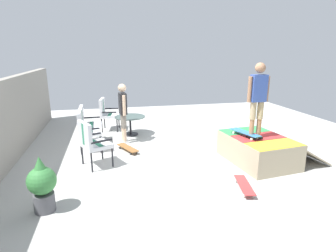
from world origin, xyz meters
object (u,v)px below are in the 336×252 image
person_skater (258,96)px  potted_plant (42,184)px  skateboard_by_bench (128,148)px  skateboard_spare (244,185)px  patio_chair_near_house (106,111)px  skate_ramp (259,149)px  person_watching (123,109)px  patio_chair_by_wall (91,140)px  skateboard_on_ramp (245,133)px  patio_bench (86,124)px  patio_table (130,122)px

person_skater → potted_plant: size_ratio=1.76×
skateboard_by_bench → skateboard_spare: (-2.47, -1.93, 0.00)m
patio_chair_near_house → skate_ramp: bearing=-135.7°
person_watching → skateboard_spare: 3.85m
patio_chair_by_wall → skateboard_spare: 3.25m
skateboard_spare → skateboard_on_ramp: size_ratio=1.00×
patio_bench → patio_chair_by_wall: same height
patio_bench → potted_plant: 3.07m
patio_bench → person_skater: bearing=-118.5°
skateboard_by_bench → skateboard_on_ramp: size_ratio=0.98×
skate_ramp → patio_chair_near_house: 4.80m
person_watching → skateboard_spare: person_watching is taller
patio_chair_near_house → patio_bench: bearing=160.8°
skateboard_spare → potted_plant: size_ratio=0.90×
patio_table → skateboard_spare: size_ratio=1.09×
skateboard_spare → skateboard_on_ramp: (1.22, -0.61, 0.60)m
patio_table → potted_plant: size_ratio=0.98×
patio_bench → patio_chair_by_wall: size_ratio=1.23×
skateboard_spare → patio_table: bearing=24.0°
patio_chair_by_wall → patio_table: bearing=-24.7°
person_skater → patio_chair_by_wall: bearing=80.3°
skateboard_by_bench → patio_chair_near_house: bearing=13.1°
skateboard_spare → patio_chair_by_wall: bearing=58.8°
patio_bench → person_watching: bearing=-82.6°
patio_table → person_watching: 0.90m
person_skater → patio_bench: bearing=61.5°
skateboard_spare → potted_plant: (0.04, 3.41, 0.38)m
patio_bench → patio_table: bearing=-56.2°
person_skater → potted_plant: 4.42m
skateboard_by_bench → potted_plant: bearing=148.5°
patio_bench → patio_table: size_ratio=1.40×
patio_chair_near_house → skateboard_on_ramp: 4.51m
skateboard_by_bench → patio_chair_by_wall: bearing=134.5°
patio_chair_by_wall → skateboard_on_ramp: (-0.44, -3.35, 0.07)m
patio_chair_near_house → skateboard_by_bench: bearing=-166.9°
person_watching → skateboard_on_ramp: person_watching is taller
person_watching → person_skater: person_skater is taller
patio_bench → skateboard_on_ramp: size_ratio=1.53×
skateboard_on_ramp → patio_bench: bearing=62.5°
patio_table → person_skater: size_ratio=0.55×
skateboard_on_ramp → patio_chair_near_house: bearing=42.1°
person_watching → skateboard_on_ramp: 3.25m
patio_chair_near_house → skateboard_on_ramp: (-3.35, -3.02, 0.07)m
patio_chair_by_wall → person_watching: bearing=-27.1°
patio_chair_near_house → skateboard_spare: size_ratio=1.24×
patio_chair_near_house → patio_table: patio_chair_near_house is taller
person_watching → patio_chair_by_wall: bearing=152.9°
skate_ramp → patio_table: size_ratio=2.37×
patio_chair_near_house → person_watching: person_watching is taller
potted_plant → patio_chair_near_house: bearing=-12.4°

